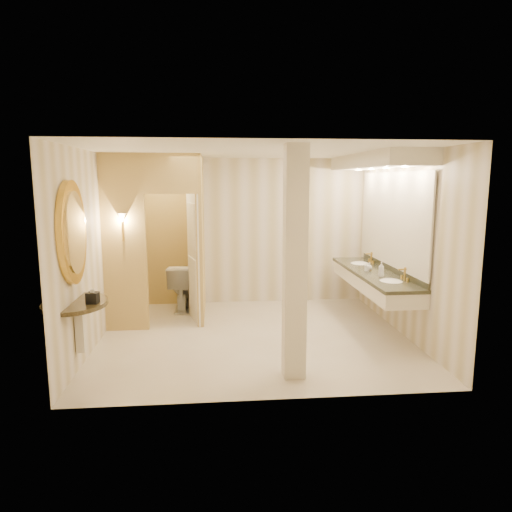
{
  "coord_description": "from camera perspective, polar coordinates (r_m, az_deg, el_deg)",
  "views": [
    {
      "loc": [
        -0.57,
        -6.49,
        2.3
      ],
      "look_at": [
        0.05,
        0.2,
        1.18
      ],
      "focal_mm": 32.0,
      "sensor_mm": 36.0,
      "label": 1
    }
  ],
  "objects": [
    {
      "name": "floor",
      "position": [
        6.91,
        -0.27,
        -10.0
      ],
      "size": [
        4.5,
        4.5,
        0.0
      ],
      "primitive_type": "plane",
      "color": "beige",
      "rests_on": "ground"
    },
    {
      "name": "ceiling",
      "position": [
        6.52,
        -0.29,
        12.96
      ],
      "size": [
        4.5,
        4.5,
        0.0
      ],
      "primitive_type": "plane",
      "rotation": [
        3.14,
        0.0,
        0.0
      ],
      "color": "white",
      "rests_on": "wall_back"
    },
    {
      "name": "wall_back",
      "position": [
        8.56,
        -1.45,
        3.08
      ],
      "size": [
        4.5,
        0.02,
        2.7
      ],
      "primitive_type": "cube",
      "color": "silver",
      "rests_on": "floor"
    },
    {
      "name": "wall_front",
      "position": [
        4.62,
        1.89,
        -2.43
      ],
      "size": [
        4.5,
        0.02,
        2.7
      ],
      "primitive_type": "cube",
      "color": "silver",
      "rests_on": "floor"
    },
    {
      "name": "wall_left",
      "position": [
        6.77,
        -19.62,
        0.83
      ],
      "size": [
        0.02,
        4.0,
        2.7
      ],
      "primitive_type": "cube",
      "color": "silver",
      "rests_on": "floor"
    },
    {
      "name": "wall_right",
      "position": [
        7.14,
        18.03,
        1.33
      ],
      "size": [
        0.02,
        4.0,
        2.7
      ],
      "primitive_type": "cube",
      "color": "silver",
      "rests_on": "floor"
    },
    {
      "name": "toilet_closet",
      "position": [
        7.54,
        -9.43,
        2.35
      ],
      "size": [
        1.5,
        1.55,
        2.7
      ],
      "color": "tan",
      "rests_on": "floor"
    },
    {
      "name": "wall_sconce",
      "position": [
        7.07,
        -16.38,
        4.46
      ],
      "size": [
        0.14,
        0.14,
        0.42
      ],
      "color": "#B8933B",
      "rests_on": "toilet_closet"
    },
    {
      "name": "vanity",
      "position": [
        7.37,
        14.98,
        3.91
      ],
      "size": [
        0.75,
        2.8,
        2.09
      ],
      "color": "silver",
      "rests_on": "floor"
    },
    {
      "name": "console_shelf",
      "position": [
        5.76,
        -21.81,
        -0.85
      ],
      "size": [
        0.93,
        0.93,
        1.92
      ],
      "color": "black",
      "rests_on": "floor"
    },
    {
      "name": "pillar",
      "position": [
        5.25,
        4.88,
        -1.03
      ],
      "size": [
        0.25,
        0.25,
        2.7
      ],
      "primitive_type": "cube",
      "color": "silver",
      "rests_on": "floor"
    },
    {
      "name": "tissue_box",
      "position": [
        5.7,
        -19.74,
        -4.94
      ],
      "size": [
        0.14,
        0.14,
        0.13
      ],
      "primitive_type": "cube",
      "rotation": [
        0.0,
        0.0,
        -0.09
      ],
      "color": "black",
      "rests_on": "console_shelf"
    },
    {
      "name": "toilet",
      "position": [
        8.29,
        -9.2,
        -3.79
      ],
      "size": [
        0.5,
        0.84,
        0.84
      ],
      "primitive_type": "imported",
      "rotation": [
        0.0,
        0.0,
        3.1
      ],
      "color": "white",
      "rests_on": "floor"
    },
    {
      "name": "soap_bottle_a",
      "position": [
        7.45,
        13.66,
        -1.34
      ],
      "size": [
        0.07,
        0.07,
        0.13
      ],
      "primitive_type": "imported",
      "rotation": [
        0.0,
        0.0,
        -0.16
      ],
      "color": "beige",
      "rests_on": "vanity"
    },
    {
      "name": "soap_bottle_b",
      "position": [
        7.51,
        13.96,
        -1.28
      ],
      "size": [
        0.1,
        0.1,
        0.13
      ],
      "primitive_type": "imported",
      "rotation": [
        0.0,
        0.0,
        -0.04
      ],
      "color": "silver",
      "rests_on": "vanity"
    },
    {
      "name": "soap_bottle_c",
      "position": [
        7.06,
        15.38,
        -1.61
      ],
      "size": [
        0.11,
        0.11,
        0.23
      ],
      "primitive_type": "imported",
      "rotation": [
        0.0,
        0.0,
        -0.4
      ],
      "color": "#C6B28C",
      "rests_on": "vanity"
    }
  ]
}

